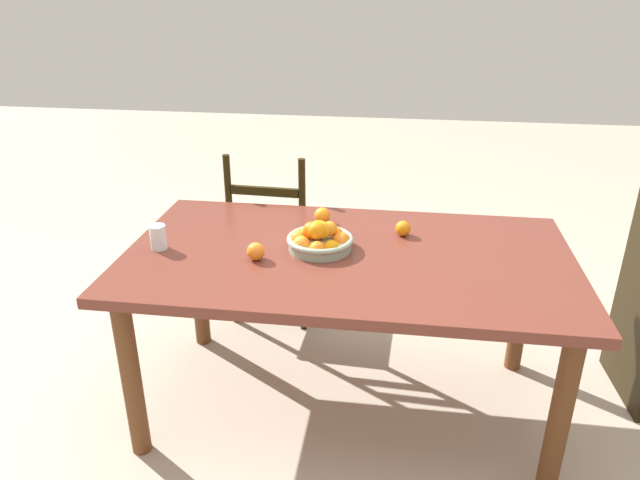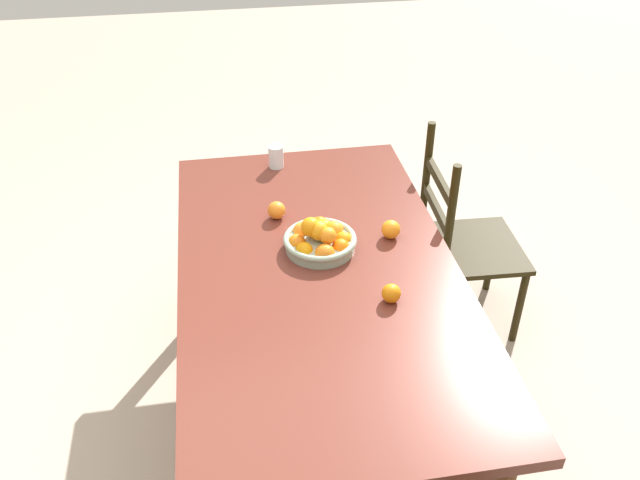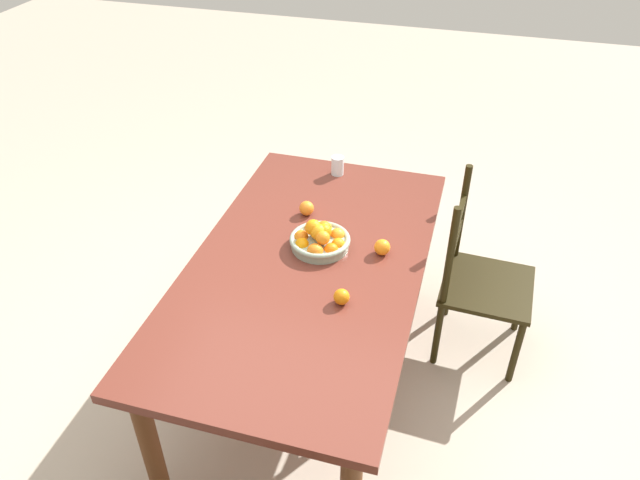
{
  "view_description": "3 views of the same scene",
  "coord_description": "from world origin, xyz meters",
  "px_view_note": "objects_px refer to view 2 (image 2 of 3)",
  "views": [
    {
      "loc": [
        0.19,
        -2.17,
        1.81
      ],
      "look_at": [
        -0.12,
        0.02,
        0.81
      ],
      "focal_mm": 33.17,
      "sensor_mm": 36.0,
      "label": 1
    },
    {
      "loc": [
        1.87,
        -0.31,
        2.24
      ],
      "look_at": [
        -0.12,
        0.02,
        0.81
      ],
      "focal_mm": 37.07,
      "sensor_mm": 36.0,
      "label": 2
    },
    {
      "loc": [
        1.99,
        0.63,
        2.43
      ],
      "look_at": [
        -0.12,
        0.02,
        0.81
      ],
      "focal_mm": 33.84,
      "sensor_mm": 36.0,
      "label": 3
    }
  ],
  "objects_px": {
    "fruit_bowl": "(320,239)",
    "orange_loose_0": "(391,293)",
    "dining_table": "(319,288)",
    "orange_loose_2": "(391,229)",
    "drinking_glass": "(276,157)",
    "chair_near_window": "(463,245)",
    "orange_loose_1": "(277,210)"
  },
  "relations": [
    {
      "from": "dining_table",
      "to": "fruit_bowl",
      "type": "xyz_separation_m",
      "value": [
        -0.12,
        0.02,
        0.14
      ]
    },
    {
      "from": "fruit_bowl",
      "to": "orange_loose_2",
      "type": "distance_m",
      "value": 0.28
    },
    {
      "from": "fruit_bowl",
      "to": "orange_loose_0",
      "type": "bearing_deg",
      "value": 28.94
    },
    {
      "from": "dining_table",
      "to": "chair_near_window",
      "type": "bearing_deg",
      "value": 122.28
    },
    {
      "from": "drinking_glass",
      "to": "orange_loose_1",
      "type": "bearing_deg",
      "value": -6.22
    },
    {
      "from": "chair_near_window",
      "to": "orange_loose_0",
      "type": "relative_size",
      "value": 14.81
    },
    {
      "from": "orange_loose_0",
      "to": "orange_loose_2",
      "type": "relative_size",
      "value": 0.91
    },
    {
      "from": "fruit_bowl",
      "to": "orange_loose_1",
      "type": "distance_m",
      "value": 0.27
    },
    {
      "from": "fruit_bowl",
      "to": "chair_near_window",
      "type": "bearing_deg",
      "value": 115.99
    },
    {
      "from": "fruit_bowl",
      "to": "orange_loose_1",
      "type": "height_order",
      "value": "fruit_bowl"
    },
    {
      "from": "orange_loose_1",
      "to": "dining_table",
      "type": "bearing_deg",
      "value": 17.35
    },
    {
      "from": "orange_loose_0",
      "to": "orange_loose_2",
      "type": "height_order",
      "value": "orange_loose_2"
    },
    {
      "from": "dining_table",
      "to": "chair_near_window",
      "type": "height_order",
      "value": "chair_near_window"
    },
    {
      "from": "fruit_bowl",
      "to": "orange_loose_2",
      "type": "height_order",
      "value": "fruit_bowl"
    },
    {
      "from": "orange_loose_0",
      "to": "orange_loose_2",
      "type": "distance_m",
      "value": 0.38
    },
    {
      "from": "chair_near_window",
      "to": "orange_loose_0",
      "type": "xyz_separation_m",
      "value": [
        0.7,
        -0.55,
        0.36
      ]
    },
    {
      "from": "orange_loose_1",
      "to": "orange_loose_2",
      "type": "bearing_deg",
      "value": 63.33
    },
    {
      "from": "orange_loose_2",
      "to": "drinking_glass",
      "type": "xyz_separation_m",
      "value": [
        -0.63,
        -0.37,
        0.02
      ]
    },
    {
      "from": "orange_loose_0",
      "to": "fruit_bowl",
      "type": "bearing_deg",
      "value": -151.06
    },
    {
      "from": "dining_table",
      "to": "fruit_bowl",
      "type": "height_order",
      "value": "fruit_bowl"
    },
    {
      "from": "chair_near_window",
      "to": "fruit_bowl",
      "type": "bearing_deg",
      "value": 118.67
    },
    {
      "from": "fruit_bowl",
      "to": "drinking_glass",
      "type": "relative_size",
      "value": 2.69
    },
    {
      "from": "orange_loose_0",
      "to": "drinking_glass",
      "type": "distance_m",
      "value": 1.04
    },
    {
      "from": "dining_table",
      "to": "orange_loose_0",
      "type": "height_order",
      "value": "orange_loose_0"
    },
    {
      "from": "orange_loose_1",
      "to": "orange_loose_2",
      "type": "height_order",
      "value": "same"
    },
    {
      "from": "fruit_bowl",
      "to": "drinking_glass",
      "type": "distance_m",
      "value": 0.67
    },
    {
      "from": "drinking_glass",
      "to": "orange_loose_0",
      "type": "bearing_deg",
      "value": 15.51
    },
    {
      "from": "orange_loose_2",
      "to": "drinking_glass",
      "type": "bearing_deg",
      "value": -149.59
    },
    {
      "from": "dining_table",
      "to": "orange_loose_2",
      "type": "bearing_deg",
      "value": 115.88
    },
    {
      "from": "fruit_bowl",
      "to": "orange_loose_1",
      "type": "xyz_separation_m",
      "value": [
        -0.24,
        -0.14,
        -0.01
      ]
    },
    {
      "from": "orange_loose_1",
      "to": "fruit_bowl",
      "type": "bearing_deg",
      "value": 29.79
    },
    {
      "from": "dining_table",
      "to": "orange_loose_0",
      "type": "bearing_deg",
      "value": 44.05
    }
  ]
}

